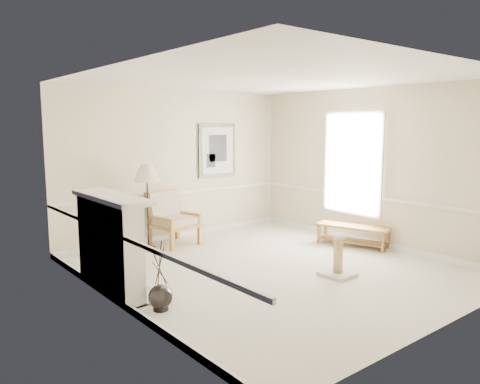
{
  "coord_description": "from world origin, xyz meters",
  "views": [
    {
      "loc": [
        -4.78,
        -5.17,
        2.21
      ],
      "look_at": [
        -0.06,
        0.7,
        1.14
      ],
      "focal_mm": 35.0,
      "sensor_mm": 36.0,
      "label": 1
    }
  ],
  "objects_px": {
    "armchair": "(171,216)",
    "bench": "(353,232)",
    "scratching_post": "(338,263)",
    "floor_lamp": "(147,176)",
    "floor_vase": "(160,298)"
  },
  "relations": [
    {
      "from": "armchair",
      "to": "floor_lamp",
      "type": "distance_m",
      "value": 0.94
    },
    {
      "from": "scratching_post",
      "to": "armchair",
      "type": "bearing_deg",
      "value": 105.99
    },
    {
      "from": "armchair",
      "to": "scratching_post",
      "type": "relative_size",
      "value": 1.59
    },
    {
      "from": "armchair",
      "to": "bench",
      "type": "bearing_deg",
      "value": -49.86
    },
    {
      "from": "floor_vase",
      "to": "floor_lamp",
      "type": "distance_m",
      "value": 3.18
    },
    {
      "from": "floor_vase",
      "to": "bench",
      "type": "distance_m",
      "value": 4.33
    },
    {
      "from": "armchair",
      "to": "floor_lamp",
      "type": "height_order",
      "value": "floor_lamp"
    },
    {
      "from": "armchair",
      "to": "bench",
      "type": "height_order",
      "value": "armchair"
    },
    {
      "from": "armchair",
      "to": "floor_lamp",
      "type": "relative_size",
      "value": 0.65
    },
    {
      "from": "armchair",
      "to": "bench",
      "type": "relative_size",
      "value": 0.71
    },
    {
      "from": "floor_lamp",
      "to": "scratching_post",
      "type": "distance_m",
      "value": 3.67
    },
    {
      "from": "armchair",
      "to": "bench",
      "type": "distance_m",
      "value": 3.41
    },
    {
      "from": "scratching_post",
      "to": "floor_lamp",
      "type": "bearing_deg",
      "value": 114.16
    },
    {
      "from": "floor_lamp",
      "to": "scratching_post",
      "type": "xyz_separation_m",
      "value": [
        1.43,
        -3.18,
        -1.14
      ]
    },
    {
      "from": "scratching_post",
      "to": "bench",
      "type": "bearing_deg",
      "value": 31.35
    }
  ]
}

